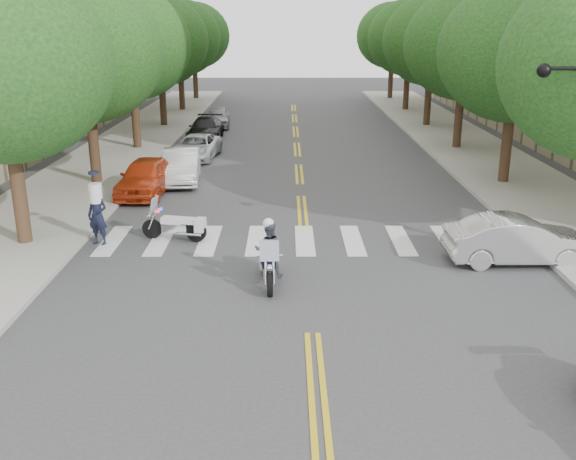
{
  "coord_description": "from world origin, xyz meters",
  "views": [
    {
      "loc": [
        -0.58,
        -13.06,
        6.71
      ],
      "look_at": [
        -0.55,
        3.59,
        1.3
      ],
      "focal_mm": 40.0,
      "sensor_mm": 36.0,
      "label": 1
    }
  ],
  "objects_px": {
    "motorcycle_police": "(269,254)",
    "convertible": "(518,240)",
    "motorcycle_parked": "(179,226)",
    "officer_standing": "(98,215)"
  },
  "relations": [
    {
      "from": "motorcycle_police",
      "to": "convertible",
      "type": "relative_size",
      "value": 0.54
    },
    {
      "from": "motorcycle_police",
      "to": "motorcycle_parked",
      "type": "bearing_deg",
      "value": -53.13
    },
    {
      "from": "motorcycle_parked",
      "to": "motorcycle_police",
      "type": "bearing_deg",
      "value": -127.64
    },
    {
      "from": "motorcycle_parked",
      "to": "officer_standing",
      "type": "bearing_deg",
      "value": 111.2
    },
    {
      "from": "motorcycle_police",
      "to": "motorcycle_parked",
      "type": "xyz_separation_m",
      "value": [
        -2.96,
        3.53,
        -0.33
      ]
    },
    {
      "from": "officer_standing",
      "to": "convertible",
      "type": "xyz_separation_m",
      "value": [
        12.64,
        -1.64,
        -0.26
      ]
    },
    {
      "from": "motorcycle_police",
      "to": "officer_standing",
      "type": "bearing_deg",
      "value": -33.17
    },
    {
      "from": "motorcycle_parked",
      "to": "convertible",
      "type": "relative_size",
      "value": 0.51
    },
    {
      "from": "motorcycle_police",
      "to": "convertible",
      "type": "xyz_separation_m",
      "value": [
        7.2,
        1.5,
        -0.13
      ]
    },
    {
      "from": "officer_standing",
      "to": "convertible",
      "type": "distance_m",
      "value": 12.75
    }
  ]
}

